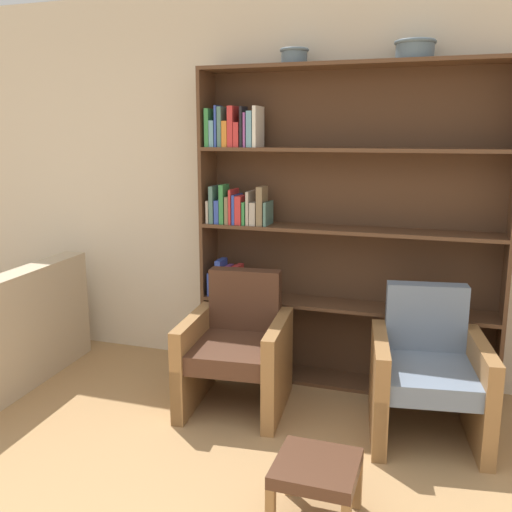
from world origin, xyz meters
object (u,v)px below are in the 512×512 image
object	(u,v)px
bowl_cream	(415,49)
bowl_olive	(294,55)
footstool	(316,473)
armchair_cushioned	(428,372)
armchair_leather	(237,349)
bookshelf	(322,234)

from	to	relation	value
bowl_cream	bowl_olive	bearing A→B (deg)	-180.00
footstool	bowl_olive	bearing A→B (deg)	109.14
armchair_cushioned	footstool	size ratio (longest dim) A/B	2.30
armchair_leather	armchair_cushioned	xyz separation A→B (m)	(1.19, -0.00, 0.00)
bowl_olive	armchair_cushioned	xyz separation A→B (m)	(0.97, -0.54, -1.87)
armchair_cushioned	bowl_cream	bearing A→B (deg)	-77.83
bowl_olive	footstool	bearing A→B (deg)	-70.86
armchair_cushioned	armchair_leather	bearing A→B (deg)	-8.90
bookshelf	footstool	xyz separation A→B (m)	(0.33, -1.57, -0.82)
bowl_cream	armchair_cushioned	bearing A→B (deg)	-68.95
bowl_olive	footstool	xyz separation A→B (m)	(0.53, -1.54, -2.00)
bowl_cream	footstool	distance (m)	2.54
bookshelf	bowl_cream	world-z (taller)	bowl_cream
bookshelf	bowl_cream	size ratio (longest dim) A/B	8.55
armchair_leather	footstool	xyz separation A→B (m)	(0.75, -1.00, -0.13)
armchair_leather	bowl_olive	bearing A→B (deg)	-117.40
armchair_leather	bowl_cream	bearing A→B (deg)	-156.91
footstool	bowl_cream	bearing A→B (deg)	81.43
bookshelf	footstool	size ratio (longest dim) A/B	5.91
armchair_leather	armchair_cushioned	world-z (taller)	same
armchair_leather	armchair_cushioned	bearing A→B (deg)	174.30
bowl_cream	armchair_leather	distance (m)	2.19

